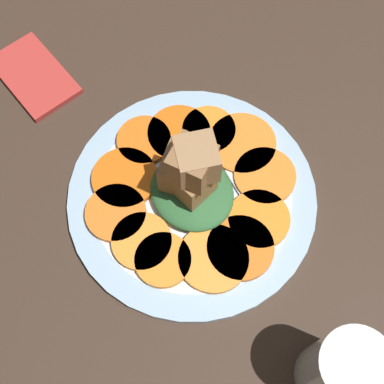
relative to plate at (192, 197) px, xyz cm
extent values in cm
cube|color=#38281E|center=(0.00, 0.00, -1.52)|extent=(120.00, 120.00, 2.00)
cylinder|color=#99B7D1|center=(0.00, 0.00, -0.02)|extent=(29.40, 29.40, 1.00)
cylinder|color=white|center=(0.00, 0.00, 0.03)|extent=(23.52, 23.52, 1.00)
cylinder|color=#D45F13|center=(6.67, 4.84, 0.99)|extent=(7.79, 7.79, 0.81)
cylinder|color=orange|center=(3.75, 8.28, 0.99)|extent=(7.06, 7.06, 0.81)
cylinder|color=orange|center=(-0.88, 8.06, 0.99)|extent=(6.83, 6.83, 0.81)
cylinder|color=orange|center=(-4.10, 7.55, 0.99)|extent=(6.34, 6.34, 0.81)
cylinder|color=orange|center=(-7.52, 3.11, 0.99)|extent=(7.91, 7.91, 0.81)
cylinder|color=orange|center=(-8.51, -0.15, 0.99)|extent=(7.60, 7.60, 0.81)
cylinder|color=orange|center=(-7.30, -3.91, 0.99)|extent=(7.14, 7.14, 0.81)
cylinder|color=orange|center=(-3.70, -8.13, 0.99)|extent=(7.37, 7.37, 0.81)
cylinder|color=orange|center=(1.28, -8.95, 0.99)|extent=(8.29, 8.29, 0.81)
cylinder|color=orange|center=(5.28, -7.04, 0.99)|extent=(6.59, 6.59, 0.81)
cylinder|color=#D45F13|center=(7.23, -3.92, 0.99)|extent=(7.79, 7.79, 0.81)
cylinder|color=orange|center=(9.22, 0.48, 0.99)|extent=(6.64, 6.64, 0.81)
ellipsoid|color=#2D6033|center=(0.00, 0.00, 1.67)|extent=(10.28, 9.26, 2.18)
cube|color=brown|center=(1.40, 0.29, 5.07)|extent=(6.34, 6.34, 4.62)
cube|color=olive|center=(0.47, 0.43, 4.85)|extent=(4.55, 4.55, 4.17)
cube|color=brown|center=(-0.21, -0.21, 9.09)|extent=(5.56, 5.56, 4.22)
cube|color=#9E754C|center=(-0.39, -0.60, 9.16)|extent=(5.72, 5.72, 4.27)
cube|color=silver|center=(2.39, -6.06, 0.78)|extent=(12.75, 3.69, 0.40)
cube|color=silver|center=(-4.63, -4.60, 0.78)|extent=(1.99, 2.58, 0.40)
cube|color=silver|center=(-8.06, -4.90, 0.78)|extent=(5.00, 1.33, 0.40)
cube|color=silver|center=(-7.93, -4.25, 0.78)|extent=(5.00, 1.33, 0.40)
cube|color=silver|center=(-7.79, -3.60, 0.78)|extent=(5.00, 1.33, 0.40)
cube|color=silver|center=(-7.65, -2.94, 0.78)|extent=(5.00, 1.33, 0.40)
cylinder|color=silver|center=(-24.38, 1.92, 5.45)|extent=(6.75, 6.75, 11.93)
cube|color=#B2332D|center=(26.68, 4.99, -0.12)|extent=(12.10, 7.26, 0.80)
camera|label=1|loc=(-18.94, 15.60, 58.31)|focal=50.00mm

